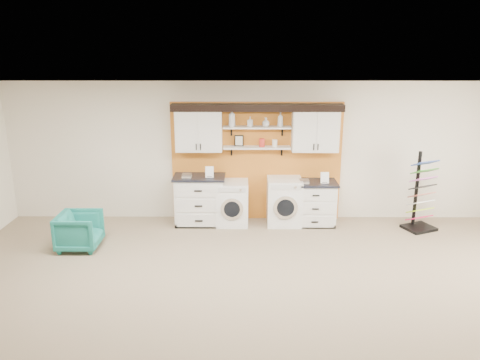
{
  "coord_description": "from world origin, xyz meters",
  "views": [
    {
      "loc": [
        -0.27,
        -5.18,
        3.48
      ],
      "look_at": [
        -0.32,
        2.3,
        1.3
      ],
      "focal_mm": 35.0,
      "sensor_mm": 36.0,
      "label": 1
    }
  ],
  "objects_px": {
    "base_cabinet_left": "(200,200)",
    "washer": "(232,203)",
    "dryer": "(284,201)",
    "armchair": "(80,231)",
    "base_cabinet_right": "(313,203)",
    "sample_rack": "(420,205)"
  },
  "relations": [
    {
      "from": "base_cabinet_left",
      "to": "armchair",
      "type": "height_order",
      "value": "base_cabinet_left"
    },
    {
      "from": "armchair",
      "to": "base_cabinet_left",
      "type": "bearing_deg",
      "value": -59.33
    },
    {
      "from": "dryer",
      "to": "armchair",
      "type": "distance_m",
      "value": 3.89
    },
    {
      "from": "washer",
      "to": "sample_rack",
      "type": "relative_size",
      "value": 0.57
    },
    {
      "from": "base_cabinet_left",
      "to": "washer",
      "type": "distance_m",
      "value": 0.65
    },
    {
      "from": "sample_rack",
      "to": "dryer",
      "type": "bearing_deg",
      "value": 150.68
    },
    {
      "from": "sample_rack",
      "to": "armchair",
      "type": "xyz_separation_m",
      "value": [
        -6.31,
        -0.94,
        -0.17
      ]
    },
    {
      "from": "base_cabinet_right",
      "to": "washer",
      "type": "bearing_deg",
      "value": -179.88
    },
    {
      "from": "base_cabinet_right",
      "to": "armchair",
      "type": "bearing_deg",
      "value": -164.23
    },
    {
      "from": "dryer",
      "to": "armchair",
      "type": "height_order",
      "value": "dryer"
    },
    {
      "from": "base_cabinet_left",
      "to": "base_cabinet_right",
      "type": "relative_size",
      "value": 1.13
    },
    {
      "from": "dryer",
      "to": "sample_rack",
      "type": "bearing_deg",
      "value": -5.83
    },
    {
      "from": "washer",
      "to": "armchair",
      "type": "xyz_separation_m",
      "value": [
        -2.66,
        -1.2,
        -0.11
      ]
    },
    {
      "from": "base_cabinet_left",
      "to": "washer",
      "type": "xyz_separation_m",
      "value": [
        0.65,
        -0.0,
        -0.06
      ]
    },
    {
      "from": "base_cabinet_right",
      "to": "armchair",
      "type": "distance_m",
      "value": 4.44
    },
    {
      "from": "armchair",
      "to": "dryer",
      "type": "bearing_deg",
      "value": -72.21
    },
    {
      "from": "washer",
      "to": "dryer",
      "type": "bearing_deg",
      "value": 0.0
    },
    {
      "from": "washer",
      "to": "armchair",
      "type": "distance_m",
      "value": 2.92
    },
    {
      "from": "base_cabinet_left",
      "to": "armchair",
      "type": "bearing_deg",
      "value": -149.07
    },
    {
      "from": "sample_rack",
      "to": "base_cabinet_left",
      "type": "bearing_deg",
      "value": 152.91
    },
    {
      "from": "base_cabinet_right",
      "to": "sample_rack",
      "type": "distance_m",
      "value": 2.05
    },
    {
      "from": "base_cabinet_right",
      "to": "washer",
      "type": "height_order",
      "value": "base_cabinet_right"
    }
  ]
}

